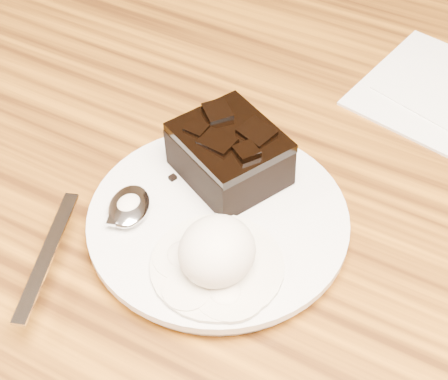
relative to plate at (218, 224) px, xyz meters
The scene contains 10 objects.
plate is the anchor object (origin of this frame).
brownie 0.06m from the plate, 108.08° to the left, with size 0.09×0.07×0.04m, color black.
ice_cream_scoop 0.06m from the plate, 61.64° to the right, with size 0.06×0.06×0.05m, color white.
melt_puddle 0.05m from the plate, 61.64° to the right, with size 0.10×0.10×0.00m, color silver.
spoon 0.07m from the plate, 154.95° to the right, with size 0.04×0.19×0.01m, color silver, non-canonical shape.
napkin 0.29m from the plate, 66.22° to the left, with size 0.16×0.16×0.01m, color white.
crumb_a 0.06m from the plate, 161.63° to the left, with size 0.01×0.01×0.00m, color black.
crumb_b 0.06m from the plate, 26.06° to the right, with size 0.01×0.01×0.00m, color black.
crumb_c 0.07m from the plate, 148.78° to the right, with size 0.01×0.00×0.00m, color black.
crumb_d 0.05m from the plate, 65.59° to the right, with size 0.01×0.01×0.00m, color black.
Camera 1 is at (0.09, -0.37, 1.21)m, focal length 57.92 mm.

